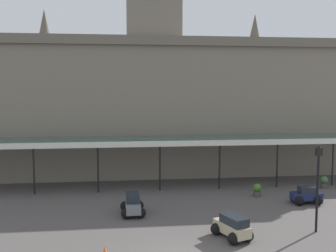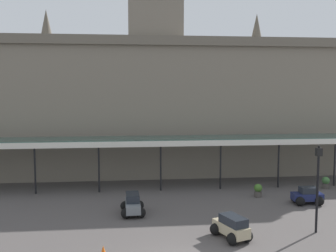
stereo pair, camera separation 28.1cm
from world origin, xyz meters
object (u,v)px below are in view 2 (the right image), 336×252
object	(u,v)px
car_navy_sedan	(307,197)
car_beige_estate	(231,228)
planter_by_canopy	(326,183)
victorian_lamppost	(318,179)
traffic_cone	(103,252)
car_grey_estate	(133,205)
planter_forecourt_centre	(258,190)

from	to	relation	value
car_navy_sedan	car_beige_estate	xyz separation A→B (m)	(-6.88, -5.57, 0.06)
car_beige_estate	planter_by_canopy	xyz separation A→B (m)	(10.26, 9.37, -0.07)
victorian_lamppost	car_beige_estate	bearing A→B (deg)	-175.56
traffic_cone	planter_by_canopy	world-z (taller)	planter_by_canopy
car_grey_estate	victorian_lamppost	bearing A→B (deg)	-22.89
car_grey_estate	planter_forecourt_centre	xyz separation A→B (m)	(9.24, 3.02, -0.07)
planter_by_canopy	planter_forecourt_centre	bearing A→B (deg)	-164.28
car_beige_estate	planter_forecourt_centre	world-z (taller)	car_beige_estate
car_navy_sedan	traffic_cone	size ratio (longest dim) A/B	3.29
car_navy_sedan	traffic_cone	distance (m)	15.34
car_navy_sedan	car_grey_estate	world-z (taller)	car_grey_estate
car_grey_estate	car_beige_estate	distance (m)	6.92
car_grey_estate	car_beige_estate	world-z (taller)	same
victorian_lamppost	planter_forecourt_centre	distance (m)	7.73
victorian_lamppost	traffic_cone	size ratio (longest dim) A/B	7.62
planter_by_canopy	planter_forecourt_centre	xyz separation A→B (m)	(-6.17, -1.74, 0.00)
victorian_lamppost	car_grey_estate	bearing A→B (deg)	157.11
car_navy_sedan	car_beige_estate	distance (m)	8.85
car_beige_estate	victorian_lamppost	distance (m)	5.49
car_grey_estate	victorian_lamppost	xyz separation A→B (m)	(10.04, -4.24, 2.46)
car_grey_estate	planter_forecourt_centre	world-z (taller)	car_grey_estate
car_grey_estate	planter_forecourt_centre	bearing A→B (deg)	18.08
victorian_lamppost	planter_forecourt_centre	size ratio (longest dim) A/B	5.06
victorian_lamppost	planter_by_canopy	world-z (taller)	victorian_lamppost
traffic_cone	planter_forecourt_centre	distance (m)	14.24
car_navy_sedan	traffic_cone	world-z (taller)	car_navy_sedan
car_navy_sedan	planter_by_canopy	xyz separation A→B (m)	(3.38, 3.81, -0.01)
planter_by_canopy	car_grey_estate	bearing A→B (deg)	-162.86
car_navy_sedan	victorian_lamppost	xyz separation A→B (m)	(-1.99, -5.19, 2.52)
car_beige_estate	planter_forecourt_centre	bearing A→B (deg)	61.83
planter_by_canopy	car_beige_estate	bearing A→B (deg)	-137.58
car_grey_estate	car_beige_estate	bearing A→B (deg)	-41.89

